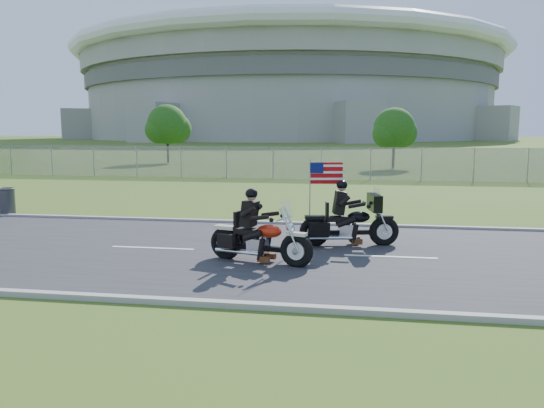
# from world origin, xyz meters

# --- Properties ---
(ground) EXTENTS (420.00, 420.00, 0.00)m
(ground) POSITION_xyz_m (0.00, 0.00, 0.00)
(ground) COLOR #2E4615
(ground) RESTS_ON ground
(road) EXTENTS (120.00, 8.00, 0.04)m
(road) POSITION_xyz_m (0.00, 0.00, 0.02)
(road) COLOR #28282B
(road) RESTS_ON ground
(curb_north) EXTENTS (120.00, 0.18, 0.12)m
(curb_north) POSITION_xyz_m (0.00, 4.05, 0.05)
(curb_north) COLOR #9E9B93
(curb_north) RESTS_ON ground
(curb_south) EXTENTS (120.00, 0.18, 0.12)m
(curb_south) POSITION_xyz_m (0.00, -4.05, 0.05)
(curb_south) COLOR #9E9B93
(curb_south) RESTS_ON ground
(fence) EXTENTS (60.00, 0.03, 2.00)m
(fence) POSITION_xyz_m (-5.00, 20.00, 1.00)
(fence) COLOR gray
(fence) RESTS_ON ground
(stadium) EXTENTS (140.40, 140.40, 29.20)m
(stadium) POSITION_xyz_m (-20.00, 170.00, 15.58)
(stadium) COLOR #A3A099
(stadium) RESTS_ON ground
(tree_fence_near) EXTENTS (3.52, 3.28, 4.75)m
(tree_fence_near) POSITION_xyz_m (6.04, 30.04, 2.97)
(tree_fence_near) COLOR #382316
(tree_fence_near) RESTS_ON ground
(tree_fence_mid) EXTENTS (3.96, 3.69, 5.30)m
(tree_fence_mid) POSITION_xyz_m (-13.95, 34.04, 3.30)
(tree_fence_mid) COLOR #382316
(tree_fence_mid) RESTS_ON ground
(motorcycle_lead) EXTENTS (2.56, 1.10, 1.76)m
(motorcycle_lead) POSITION_xyz_m (0.96, -0.99, 0.55)
(motorcycle_lead) COLOR black
(motorcycle_lead) RESTS_ON ground
(motorcycle_follow) EXTENTS (2.63, 1.07, 2.21)m
(motorcycle_follow) POSITION_xyz_m (2.99, 1.13, 0.60)
(motorcycle_follow) COLOR black
(motorcycle_follow) RESTS_ON ground
(trash_can) EXTENTS (0.57, 0.57, 0.97)m
(trash_can) POSITION_xyz_m (-9.17, 4.30, 0.48)
(trash_can) COLOR #3A3A3F
(trash_can) RESTS_ON ground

